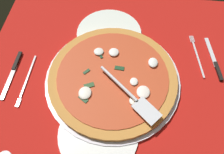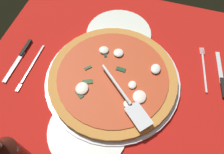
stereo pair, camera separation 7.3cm
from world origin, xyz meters
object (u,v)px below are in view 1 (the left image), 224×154
at_px(dinner_plate_right, 98,134).
at_px(place_setting_near, 20,76).
at_px(dinner_plate_left, 109,33).
at_px(pizza, 112,77).
at_px(place_setting_far, 206,60).
at_px(pizza_server, 130,95).

height_order(dinner_plate_right, place_setting_near, place_setting_near).
relative_size(dinner_plate_left, place_setting_near, 1.18).
height_order(dinner_plate_right, pizza, pizza).
xyz_separation_m(place_setting_near, place_setting_far, (-0.14, 0.65, -0.00)).
relative_size(pizza_server, place_setting_far, 1.00).
relative_size(dinner_plate_right, pizza_server, 1.18).
height_order(dinner_plate_left, pizza, pizza).
xyz_separation_m(dinner_plate_left, pizza, (0.21, 0.04, 0.02)).
bearing_deg(dinner_plate_right, place_setting_near, -119.88).
relative_size(dinner_plate_right, place_setting_near, 1.14).
bearing_deg(place_setting_near, pizza_server, 82.93).
bearing_deg(dinner_plate_left, pizza_server, 19.65).
height_order(dinner_plate_right, pizza_server, pizza_server).
bearing_deg(pizza_server, pizza, 173.18).
relative_size(pizza_server, place_setting_near, 0.97).
height_order(dinner_plate_left, place_setting_far, place_setting_far).
xyz_separation_m(dinner_plate_right, place_setting_near, (-0.17, -0.30, -0.00)).
bearing_deg(pizza, dinner_plate_left, -170.13).
distance_m(dinner_plate_right, pizza, 0.19).
distance_m(pizza, place_setting_far, 0.35).
height_order(dinner_plate_left, place_setting_near, place_setting_near).
bearing_deg(place_setting_far, dinner_plate_right, 122.00).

